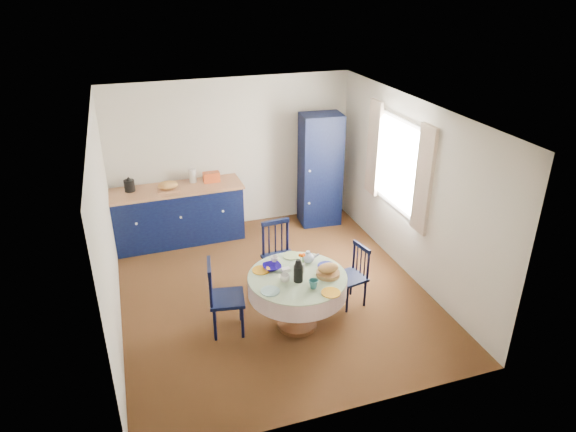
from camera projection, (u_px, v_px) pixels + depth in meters
The scene contains 17 objects.
floor at pixel (273, 291), 7.04m from camera, with size 4.50×4.50×0.00m, color black.
ceiling at pixel (270, 111), 5.96m from camera, with size 4.50×4.50×0.00m, color white.
wall_back at pixel (232, 154), 8.43m from camera, with size 4.00×0.02×2.50m, color beige.
wall_left at pixel (106, 231), 5.93m from camera, with size 0.02×4.50×2.50m, color beige.
wall_right at pixel (411, 190), 7.06m from camera, with size 0.02×4.50×2.50m, color beige.
window at pixel (399, 164), 7.19m from camera, with size 0.10×1.74×1.45m.
kitchen_counter at pixel (178, 214), 8.18m from camera, with size 2.08×0.69×1.16m.
pantry_cabinet at pixel (320, 170), 8.61m from camera, with size 0.70×0.53×1.91m.
dining_table at pixel (298, 285), 6.11m from camera, with size 1.18×1.18×0.99m.
chair_left at pixel (223, 297), 6.08m from camera, with size 0.47×0.49×0.95m.
chair_far at pixel (279, 256), 6.92m from camera, with size 0.47×0.45×0.97m.
chair_right at pixel (352, 275), 6.63m from camera, with size 0.42×0.43×0.83m.
mug_a at pixel (285, 278), 5.94m from camera, with size 0.12×0.12×0.09m, color silver.
mug_b at pixel (313, 284), 5.82m from camera, with size 0.11×0.11×0.10m, color #377979.
mug_c at pixel (309, 258), 6.34m from camera, with size 0.13×0.13×0.10m, color black.
mug_d at pixel (274, 260), 6.31m from camera, with size 0.10×0.10×0.09m, color silver.
cobalt_bowl at pixel (272, 267), 6.20m from camera, with size 0.22×0.22×0.05m, color #120865.
Camera 1 is at (-1.65, -5.67, 3.97)m, focal length 32.00 mm.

